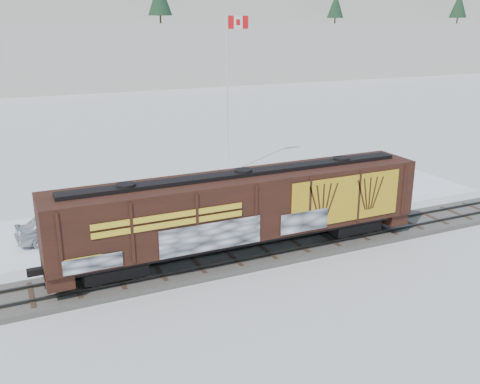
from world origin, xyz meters
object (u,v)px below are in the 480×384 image
car_white (234,206)px  car_dark (329,184)px  flagpole (229,116)px  hopper_railcar (243,208)px  car_silver (59,226)px

car_white → car_dark: car_white is taller
flagpole → car_dark: bearing=-60.5°
hopper_railcar → flagpole: (6.25, 16.01, 1.93)m
hopper_railcar → car_silver: hopper_railcar is taller
flagpole → car_white: bearing=-112.3°
hopper_railcar → car_white: bearing=70.3°
flagpole → car_white: flagpole is taller
car_silver → car_white: bearing=-100.4°
hopper_railcar → car_silver: size_ratio=4.18×
hopper_railcar → car_dark: (10.80, 7.96, -2.26)m
hopper_railcar → flagpole: size_ratio=1.56×
flagpole → car_white: 11.68m
hopper_railcar → car_silver: 11.19m
flagpole → car_dark: 10.15m
hopper_railcar → car_white: 6.54m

